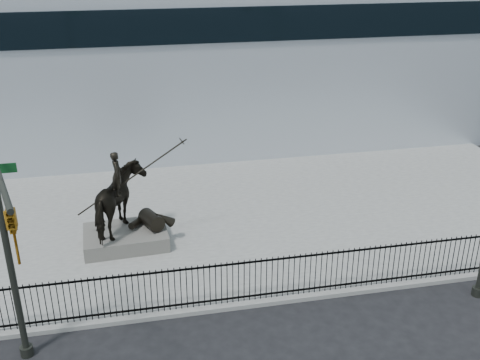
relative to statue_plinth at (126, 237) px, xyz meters
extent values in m
plane|color=black|center=(4.15, -5.63, -0.43)|extent=(120.00, 120.00, 0.00)
cube|color=gray|center=(4.15, 1.37, -0.36)|extent=(30.00, 12.00, 0.15)
cube|color=#B5BDC5|center=(4.15, 14.37, 4.07)|extent=(44.00, 14.00, 9.00)
cube|color=black|center=(4.15, -4.38, -0.13)|extent=(22.00, 0.05, 0.05)
cube|color=black|center=(4.15, -4.38, 1.12)|extent=(22.00, 0.05, 0.05)
cube|color=black|center=(4.15, -4.38, 0.47)|extent=(22.00, 0.03, 1.50)
cube|color=#605D57|center=(0.00, 0.00, 0.00)|extent=(3.14, 2.24, 0.57)
imported|color=black|center=(0.00, 0.00, 1.50)|extent=(2.17, 2.50, 2.42)
imported|color=black|center=(-0.09, 0.00, 2.60)|extent=(0.42, 0.62, 1.64)
cylinder|color=black|center=(0.33, 0.02, 2.35)|extent=(3.89, 0.25, 2.46)
cylinder|color=#262823|center=(-2.85, -5.43, -0.28)|extent=(0.36, 0.36, 0.30)
cylinder|color=#262823|center=(-2.85, -5.43, 3.07)|extent=(0.18, 0.18, 7.00)
imported|color=#AB6C13|center=(-1.65, -9.68, 5.54)|extent=(0.18, 0.22, 1.10)
imported|color=#AB6C13|center=(-2.63, -5.43, 3.27)|extent=(0.16, 0.20, 1.00)
cylinder|color=#262823|center=(11.15, -5.43, -0.28)|extent=(0.36, 0.36, 0.30)
camera|label=1|loc=(0.45, -18.83, 10.35)|focal=42.00mm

